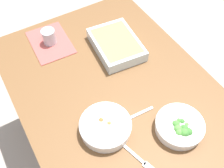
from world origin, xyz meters
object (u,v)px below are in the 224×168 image
Objects in this scene: spoon_by_stew at (131,117)px; spoon_by_broccoli at (171,121)px; baking_dish at (116,44)px; fork_on_table at (138,158)px; stew_bowl at (105,126)px; broccoli_bowl at (180,126)px; drink_cup at (49,37)px.

spoon_by_broccoli is (0.11, 0.14, 0.00)m from spoon_by_stew.
fork_on_table is (0.57, -0.24, -0.03)m from baking_dish.
fork_on_table is (0.18, 0.05, -0.03)m from stew_bowl.
spoon_by_stew reaches higher than fork_on_table.
stew_bowl reaches higher than fork_on_table.
baking_dish is 1.82× the size of spoon_by_broccoli.
baking_dish is at bearing 177.88° from broccoli_bowl.
fork_on_table is at bearing 3.38° from drink_cup.
broccoli_bowl is at bearing 19.02° from drink_cup.
spoon_by_broccoli is at bearing -177.69° from broccoli_bowl.
spoon_by_stew is at bearing -126.91° from spoon_by_broccoli.
spoon_by_stew is 1.00× the size of spoon_by_broccoli.
stew_bowl is 0.13m from spoon_by_stew.
stew_bowl is 1.26× the size of spoon_by_broccoli.
stew_bowl is at bearing -93.00° from spoon_by_stew.
baking_dish is at bearing 52.09° from drink_cup.
fork_on_table is (0.06, -0.22, -0.00)m from spoon_by_broccoli.
baking_dish is 1.83× the size of fork_on_table.
fork_on_table is at bearing -85.36° from broccoli_bowl.
broccoli_bowl is at bearing -2.12° from baking_dish.
drink_cup is 0.79m from fork_on_table.
spoon_by_stew is 0.18m from spoon_by_broccoli.
broccoli_bowl reaches higher than spoon_by_broccoli.
stew_bowl is at bearing -164.29° from fork_on_table.
baking_dish is 1.82× the size of spoon_by_stew.
broccoli_bowl is 1.18× the size of spoon_by_broccoli.
spoon_by_stew and spoon_by_broccoli have the same top height.
drink_cup reaches higher than spoon_by_stew.
broccoli_bowl is 0.05m from spoon_by_broccoli.
drink_cup reaches higher than baking_dish.
drink_cup is (-0.22, -0.29, 0.00)m from baking_dish.
stew_bowl is at bearing -36.53° from baking_dish.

